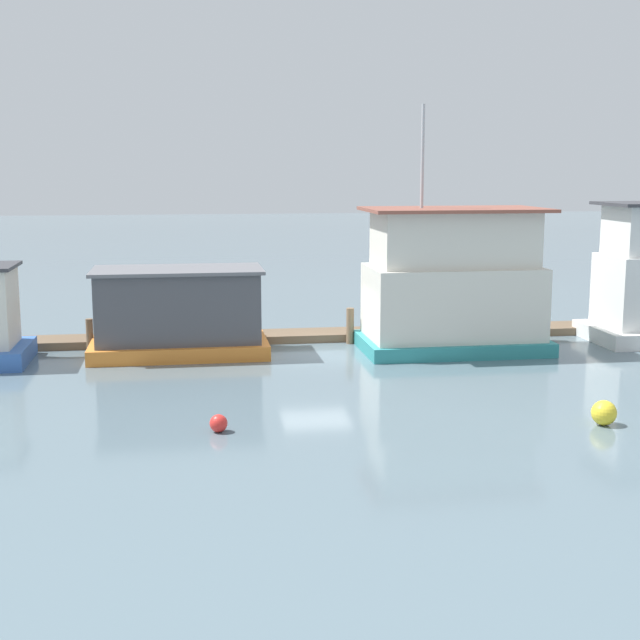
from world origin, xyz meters
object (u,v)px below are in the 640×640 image
houseboat_orange (179,313)px  mooring_post_centre (350,326)px  mooring_post_far_right (90,335)px  houseboat_teal (453,285)px  buoy_yellow (604,413)px  buoy_red (219,423)px

houseboat_orange → mooring_post_centre: 6.59m
houseboat_orange → mooring_post_far_right: houseboat_orange is taller
houseboat_teal → buoy_yellow: size_ratio=13.38×
houseboat_teal → mooring_post_far_right: (-13.17, 1.79, -1.82)m
houseboat_orange → buoy_red: houseboat_orange is taller
houseboat_orange → buoy_yellow: houseboat_orange is taller
mooring_post_far_right → buoy_yellow: bearing=-39.7°
houseboat_teal → buoy_yellow: 10.29m
buoy_yellow → buoy_red: bearing=174.9°
mooring_post_far_right → buoy_yellow: size_ratio=1.83×
mooring_post_far_right → mooring_post_centre: 9.70m
houseboat_orange → buoy_yellow: bearing=-44.3°
houseboat_orange → houseboat_teal: (9.93, -0.73, 0.92)m
houseboat_teal → mooring_post_far_right: 13.42m
buoy_yellow → buoy_red: (-9.99, 0.90, -0.10)m
houseboat_orange → houseboat_teal: houseboat_teal is taller
buoy_yellow → mooring_post_centre: bearing=111.0°
houseboat_orange → buoy_red: size_ratio=13.65×
mooring_post_far_right → buoy_yellow: (14.24, -11.80, -0.27)m
houseboat_teal → buoy_red: size_ratio=19.23×
houseboat_teal → mooring_post_far_right: houseboat_teal is taller
buoy_red → buoy_yellow: bearing=-5.1°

